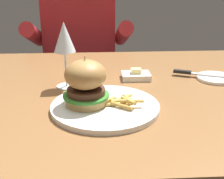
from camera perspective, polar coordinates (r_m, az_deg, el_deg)
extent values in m
cube|color=brown|center=(0.97, -3.60, -1.02)|extent=(1.26, 0.89, 0.04)
cylinder|color=brown|center=(1.59, 17.91, -7.55)|extent=(0.06, 0.06, 0.70)
cylinder|color=white|center=(0.83, -1.27, -3.18)|extent=(0.29, 0.29, 0.01)
cylinder|color=tan|center=(0.82, -4.74, -1.96)|extent=(0.11, 0.11, 0.02)
cylinder|color=#38842D|center=(0.82, -4.76, -1.06)|extent=(0.12, 0.12, 0.01)
cylinder|color=#4C2D1E|center=(0.81, -4.79, -0.34)|extent=(0.10, 0.10, 0.02)
ellipsoid|color=#A97A41|center=(0.80, -4.89, 2.72)|extent=(0.11, 0.11, 0.08)
cylinder|color=#CCB78C|center=(0.79, -4.95, 4.44)|extent=(0.00, 0.00, 0.05)
cylinder|color=#E0B251|center=(0.81, -0.40, -2.76)|extent=(0.07, 0.02, 0.01)
cylinder|color=#E0B251|center=(0.82, 2.94, -2.59)|extent=(0.05, 0.03, 0.01)
cylinder|color=#E0B251|center=(0.83, -0.85, -2.01)|extent=(0.05, 0.04, 0.01)
cylinder|color=#EABC5B|center=(0.84, -0.72, -1.66)|extent=(0.05, 0.06, 0.01)
cylinder|color=gold|center=(0.82, 1.71, -2.03)|extent=(0.06, 0.03, 0.01)
cylinder|color=gold|center=(0.82, 3.14, -1.85)|extent=(0.03, 0.06, 0.01)
cylinder|color=#E0B251|center=(0.80, 2.91, -1.98)|extent=(0.03, 0.04, 0.01)
cylinder|color=#E0B251|center=(0.80, 3.67, -2.12)|extent=(0.06, 0.01, 0.01)
cylinder|color=gold|center=(0.84, 1.84, -1.63)|extent=(0.06, 0.05, 0.01)
cylinder|color=gold|center=(0.80, 1.75, -2.98)|extent=(0.06, 0.05, 0.01)
cylinder|color=silver|center=(0.99, -8.24, 0.58)|extent=(0.06, 0.06, 0.00)
cylinder|color=silver|center=(0.97, -8.41, 3.72)|extent=(0.01, 0.01, 0.11)
cone|color=silver|center=(0.95, -8.74, 9.48)|extent=(0.07, 0.07, 0.09)
cylinder|color=white|center=(1.10, 18.45, 2.01)|extent=(0.13, 0.13, 0.01)
cube|color=silver|center=(1.10, 18.50, 2.38)|extent=(0.16, 0.08, 0.00)
cube|color=black|center=(1.10, 12.72, 3.19)|extent=(0.06, 0.04, 0.01)
cube|color=white|center=(1.05, 4.39, 2.48)|extent=(0.09, 0.07, 0.02)
cube|color=#F4E58C|center=(1.05, 4.42, 3.41)|extent=(0.03, 0.03, 0.02)
cube|color=#282833|center=(1.84, -5.33, -6.53)|extent=(0.30, 0.22, 0.46)
cube|color=maroon|center=(1.67, -5.91, 8.50)|extent=(0.36, 0.20, 0.52)
cylinder|color=maroon|center=(1.60, -14.09, 9.64)|extent=(0.07, 0.34, 0.18)
cylinder|color=maroon|center=(1.58, 2.00, 10.11)|extent=(0.07, 0.34, 0.18)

